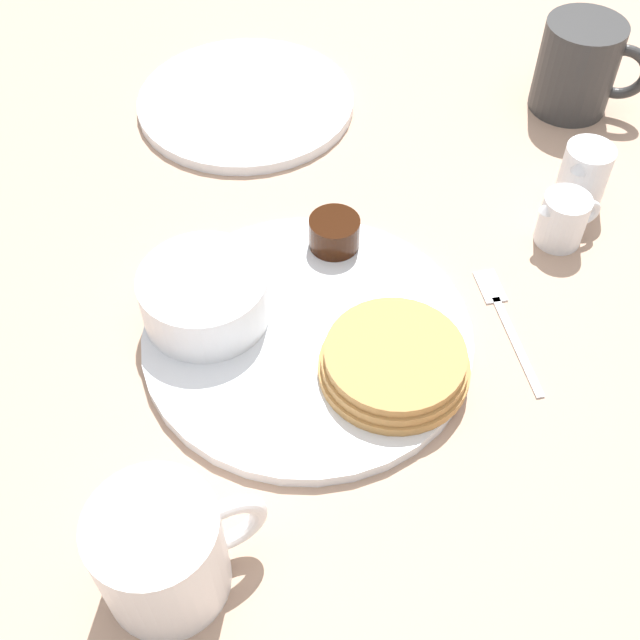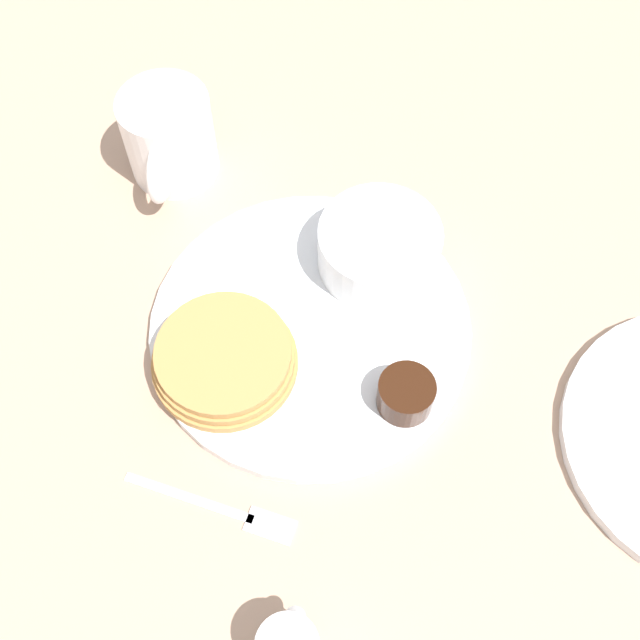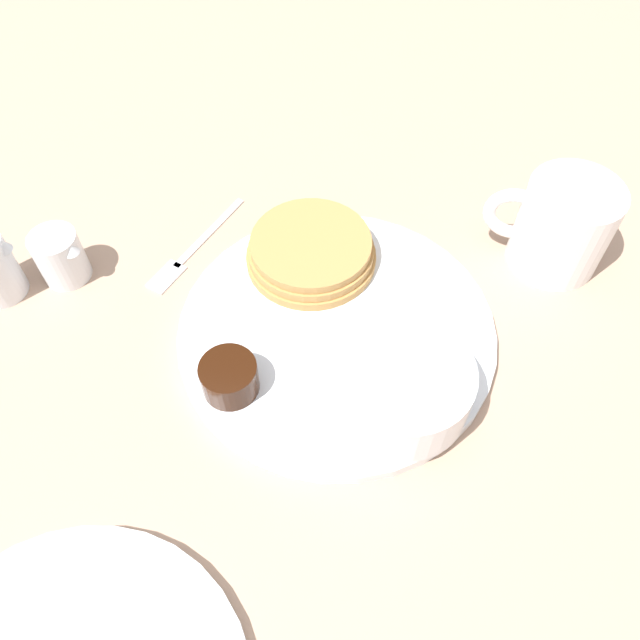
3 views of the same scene
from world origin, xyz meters
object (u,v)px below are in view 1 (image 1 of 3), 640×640
Objects in this scene: bowl at (204,294)px; coffee_mug at (164,552)px; creamer_pitcher_near at (563,219)px; second_mug at (579,67)px; plate at (308,336)px; creamer_pitcher_far at (584,175)px; fork at (503,314)px.

coffee_mug is at bearing 141.58° from bowl.
creamer_pitcher_near is 0.22m from second_mug.
plate is 3.98× the size of creamer_pitcher_far.
fork is (-0.15, -0.21, -0.04)m from bowl.
bowl is (0.07, 0.06, 0.03)m from plate.
fork is at bearing -85.23° from coffee_mug.
plate is 0.44m from second_mug.
coffee_mug is (-0.11, 0.20, 0.04)m from plate.
second_mug is (0.14, -0.17, 0.02)m from creamer_pitcher_near.
bowl is 0.93× the size of coffee_mug.
fork is (-0.04, 0.11, -0.02)m from creamer_pitcher_near.
coffee_mug is at bearing 107.69° from second_mug.
second_mug is (0.11, -0.12, 0.02)m from creamer_pitcher_far.
coffee_mug is 0.87× the size of fork.
fork is 1.23× the size of second_mug.
fork is at bearing 110.32° from creamer_pitcher_far.
creamer_pitcher_near is (-0.11, -0.32, -0.01)m from bowl.
plate is 4.47× the size of creamer_pitcher_near.
creamer_pitcher_far is 0.65× the size of second_mug.
bowl is 1.00× the size of second_mug.
creamer_pitcher_far reaches higher than bowl.
plate is 2.58× the size of bowl.
coffee_mug is at bearing 98.02° from creamer_pitcher_near.
creamer_pitcher_far reaches higher than creamer_pitcher_near.
coffee_mug reaches higher than fork.
coffee_mug is 0.35m from fork.
creamer_pitcher_near is (-0.05, -0.26, 0.02)m from plate.
fork is (-0.06, 0.16, -0.03)m from creamer_pitcher_far.
second_mug is (0.02, -0.49, 0.01)m from bowl.
plate is at bearing -60.77° from coffee_mug.
second_mug is at bearing -78.22° from plate.
bowl is at bearing 76.64° from creamer_pitcher_far.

